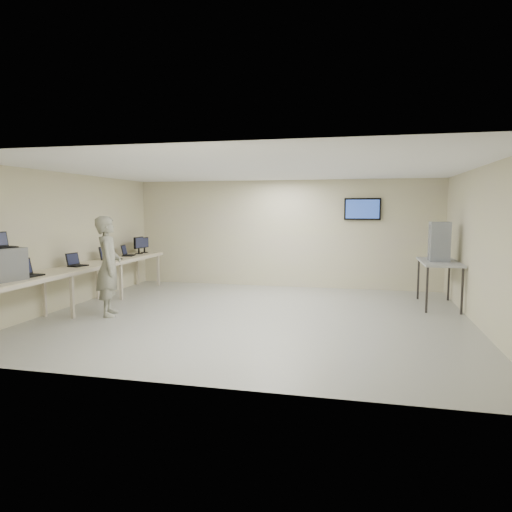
% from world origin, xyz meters
% --- Properties ---
extents(room, '(8.01, 7.01, 2.81)m').
position_xyz_m(room, '(0.03, 0.06, 1.41)').
color(room, '#9D9D9C').
rests_on(room, ground).
extents(workbench, '(0.76, 6.00, 0.90)m').
position_xyz_m(workbench, '(-3.59, 0.00, 0.83)').
color(workbench, beige).
rests_on(workbench, ground).
extents(equipment_box, '(0.56, 0.61, 0.53)m').
position_xyz_m(equipment_box, '(-3.65, -2.10, 1.17)').
color(equipment_box, slate).
rests_on(equipment_box, workbench).
extents(laptop_on_box, '(0.37, 0.39, 0.26)m').
position_xyz_m(laptop_on_box, '(-3.70, -2.10, 1.50)').
color(laptop_on_box, black).
rests_on(laptop_on_box, equipment_box).
extents(laptop_0, '(0.35, 0.41, 0.31)m').
position_xyz_m(laptop_0, '(-3.64, -1.63, 0.98)').
color(laptop_0, black).
rests_on(laptop_0, workbench).
extents(laptop_1, '(0.34, 0.38, 0.27)m').
position_xyz_m(laptop_1, '(-3.66, -0.22, 0.97)').
color(laptop_1, black).
rests_on(laptop_1, workbench).
extents(laptop_2, '(0.42, 0.45, 0.30)m').
position_xyz_m(laptop_2, '(-3.61, 0.96, 0.98)').
color(laptop_2, black).
rests_on(laptop_2, workbench).
extents(laptop_3, '(0.35, 0.39, 0.27)m').
position_xyz_m(laptop_3, '(-3.66, 1.86, 0.97)').
color(laptop_3, black).
rests_on(laptop_3, workbench).
extents(monitor_near, '(0.20, 0.44, 0.43)m').
position_xyz_m(monitor_near, '(-3.60, 2.37, 1.16)').
color(monitor_near, black).
rests_on(monitor_near, workbench).
extents(monitor_far, '(0.18, 0.41, 0.40)m').
position_xyz_m(monitor_far, '(-3.60, 2.68, 1.14)').
color(monitor_far, black).
rests_on(monitor_far, workbench).
extents(soldier, '(0.71, 0.83, 1.92)m').
position_xyz_m(soldier, '(-2.75, -0.52, 0.96)').
color(soldier, gray).
rests_on(soldier, ground).
extents(side_table, '(0.75, 1.61, 0.96)m').
position_xyz_m(side_table, '(3.60, 1.78, 0.89)').
color(side_table, '#A3A4A5').
rests_on(side_table, ground).
extents(storage_bins, '(0.39, 0.43, 0.82)m').
position_xyz_m(storage_bins, '(3.58, 1.78, 1.38)').
color(storage_bins, '#8D96A6').
rests_on(storage_bins, side_table).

